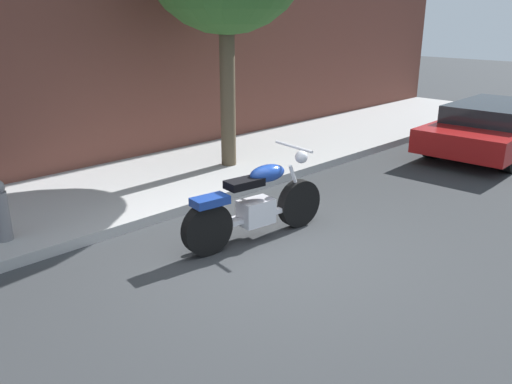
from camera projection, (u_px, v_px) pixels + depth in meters
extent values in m
plane|color=#303335|center=(261.00, 255.00, 6.26)|extent=(60.00, 60.00, 0.00)
cube|color=#A0A0A0|center=(123.00, 190.00, 8.34)|extent=(23.88, 2.83, 0.14)
cylinder|color=black|center=(299.00, 203.00, 7.02)|extent=(0.66, 0.22, 0.65)
cylinder|color=black|center=(207.00, 229.00, 6.18)|extent=(0.66, 0.22, 0.65)
cube|color=silver|center=(256.00, 212.00, 6.58)|extent=(0.47, 0.33, 0.32)
cube|color=silver|center=(256.00, 217.00, 6.61)|extent=(1.32, 0.25, 0.06)
ellipsoid|color=navy|center=(267.00, 173.00, 6.53)|extent=(0.55, 0.33, 0.22)
cube|color=black|center=(244.00, 183.00, 6.35)|extent=(0.51, 0.30, 0.10)
cube|color=navy|center=(210.00, 201.00, 6.10)|extent=(0.47, 0.30, 0.10)
cylinder|color=silver|center=(296.00, 184.00, 6.89)|extent=(0.28, 0.08, 0.58)
cylinder|color=silver|center=(294.00, 147.00, 6.69)|extent=(0.13, 0.70, 0.04)
sphere|color=silver|center=(301.00, 157.00, 6.82)|extent=(0.17, 0.17, 0.17)
cylinder|color=silver|center=(233.00, 220.00, 6.59)|extent=(0.80, 0.19, 0.09)
cylinder|color=black|center=(484.00, 122.00, 12.32)|extent=(0.65, 0.25, 0.64)
cylinder|color=black|center=(433.00, 142.00, 10.38)|extent=(0.65, 0.25, 0.64)
cylinder|color=black|center=(510.00, 155.00, 9.45)|extent=(0.65, 0.25, 0.64)
cube|color=maroon|center=(497.00, 130.00, 10.83)|extent=(4.42, 1.94, 0.45)
cube|color=#1E2328|center=(498.00, 113.00, 10.65)|extent=(2.33, 1.64, 0.40)
cylinder|color=#4D4230|center=(228.00, 88.00, 9.07)|extent=(0.27, 0.27, 3.05)
cylinder|color=slate|center=(2.00, 222.00, 6.27)|extent=(0.20, 0.20, 0.75)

